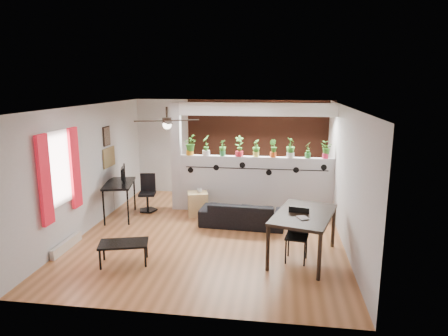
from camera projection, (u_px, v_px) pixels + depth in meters
room_shell at (211, 172)px, 7.99m from camera, size 6.30×7.10×2.90m
partition_wall at (256, 185)px, 9.46m from camera, size 3.60×0.18×1.35m
ceiling_header at (257, 109)px, 9.09m from camera, size 3.60×0.18×0.30m
pier_column at (177, 157)px, 9.59m from camera, size 0.22×0.20×2.60m
brick_panel at (259, 149)px, 10.75m from camera, size 3.90×0.05×2.60m
vine_decal at (256, 169)px, 9.28m from camera, size 3.31×0.01×0.30m
window_assembly at (59, 171)px, 7.13m from camera, size 0.09×1.30×1.55m
baseboard_heater at (67, 245)px, 7.43m from camera, size 0.08×1.00×0.18m
corkboard at (109, 157)px, 9.25m from camera, size 0.03×0.60×0.45m
framed_art at (107, 136)px, 9.09m from camera, size 0.03×0.34×0.44m
ceiling_fan at (167, 122)px, 7.59m from camera, size 1.19×1.19×0.43m
potted_plant_0 at (190, 145)px, 9.48m from camera, size 0.29×0.31×0.47m
potted_plant_1 at (206, 145)px, 9.43m from camera, size 0.27×0.30×0.48m
potted_plant_2 at (223, 147)px, 9.38m from camera, size 0.22×0.24×0.38m
potted_plant_3 at (239, 145)px, 9.32m from camera, size 0.28×0.24×0.49m
potted_plant_4 at (256, 148)px, 9.27m from camera, size 0.22×0.25×0.40m
potted_plant_5 at (273, 148)px, 9.22m from camera, size 0.27×0.25×0.41m
potted_plant_6 at (291, 147)px, 9.16m from camera, size 0.28×0.30×0.47m
potted_plant_7 at (308, 149)px, 9.12m from camera, size 0.20×0.22×0.38m
potted_plant_8 at (326, 149)px, 9.06m from camera, size 0.24×0.22×0.39m
sofa at (242, 214)px, 8.64m from camera, size 1.77×0.79×0.51m
cube_shelf at (198, 204)px, 9.29m from camera, size 0.54×0.51×0.55m
cup at (200, 191)px, 9.22m from camera, size 0.12×0.12×0.09m
computer_desk at (119, 186)px, 9.06m from camera, size 0.83×1.24×0.82m
monitor at (121, 177)px, 9.17m from camera, size 0.34×0.17×0.20m
office_chair at (148, 195)px, 9.59m from camera, size 0.46×0.46×0.89m
dining_table at (304, 218)px, 6.94m from camera, size 1.29×1.70×0.83m
book at (299, 218)px, 6.64m from camera, size 0.22×0.25×0.02m
folding_chair at (298, 230)px, 6.93m from camera, size 0.43×0.43×0.93m
coffee_table at (124, 245)px, 6.80m from camera, size 0.91×0.66×0.38m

